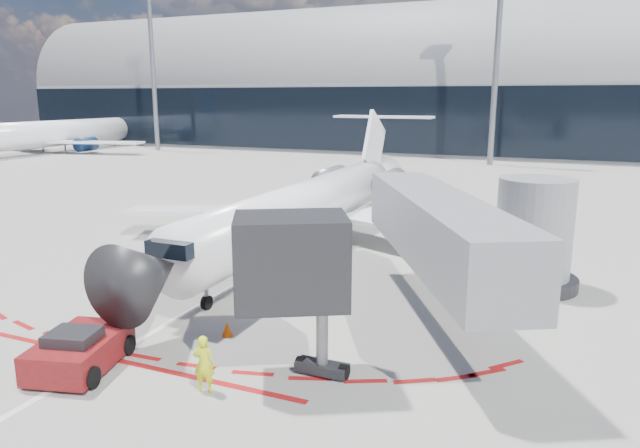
% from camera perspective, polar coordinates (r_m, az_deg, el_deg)
% --- Properties ---
extents(ground, '(260.00, 260.00, 0.00)m').
position_cam_1_polar(ground, '(28.74, -4.70, -3.95)').
color(ground, slate).
rests_on(ground, ground).
extents(apron_centerline, '(0.25, 40.00, 0.01)m').
position_cam_1_polar(apron_centerline, '(30.45, -2.97, -2.96)').
color(apron_centerline, silver).
rests_on(apron_centerline, ground).
extents(apron_stop_bar, '(14.00, 0.25, 0.01)m').
position_cam_1_polar(apron_stop_bar, '(19.92, -20.46, -12.45)').
color(apron_stop_bar, maroon).
rests_on(apron_stop_bar, ground).
extents(terminal_building, '(150.00, 24.15, 24.00)m').
position_cam_1_polar(terminal_building, '(90.28, 14.99, 12.44)').
color(terminal_building, gray).
rests_on(terminal_building, ground).
extents(jet_bridge, '(10.03, 15.20, 4.90)m').
position_cam_1_polar(jet_bridge, '(22.21, 14.38, -1.24)').
color(jet_bridge, gray).
rests_on(jet_bridge, ground).
extents(light_mast_west, '(0.70, 0.70, 25.00)m').
position_cam_1_polar(light_mast_west, '(92.74, -16.37, 14.82)').
color(light_mast_west, gray).
rests_on(light_mast_west, ground).
extents(light_mast_centre, '(0.70, 0.70, 25.00)m').
position_cam_1_polar(light_mast_centre, '(72.95, 17.24, 15.49)').
color(light_mast_centre, gray).
rests_on(light_mast_centre, ground).
extents(regional_jet, '(23.67, 29.19, 7.31)m').
position_cam_1_polar(regional_jet, '(31.46, -0.62, 2.12)').
color(regional_jet, white).
rests_on(regional_jet, ground).
extents(pushback_tug, '(2.85, 5.25, 1.34)m').
position_cam_1_polar(pushback_tug, '(19.32, -22.89, -11.57)').
color(pushback_tug, '#5B0D0D').
rests_on(pushback_tug, ground).
extents(ramp_worker, '(0.70, 0.55, 1.69)m').
position_cam_1_polar(ramp_worker, '(16.82, -11.55, -13.51)').
color(ramp_worker, '#D5E818').
rests_on(ramp_worker, ground).
extents(safety_cone_right, '(0.38, 0.38, 0.53)m').
position_cam_1_polar(safety_cone_right, '(20.47, -9.27, -10.30)').
color(safety_cone_right, '#D74804').
rests_on(safety_cone_right, ground).
extents(bg_airliner_0, '(34.08, 36.09, 11.03)m').
position_cam_1_polar(bg_airliner_0, '(94.85, -24.88, 9.88)').
color(bg_airliner_0, white).
rests_on(bg_airliner_0, ground).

